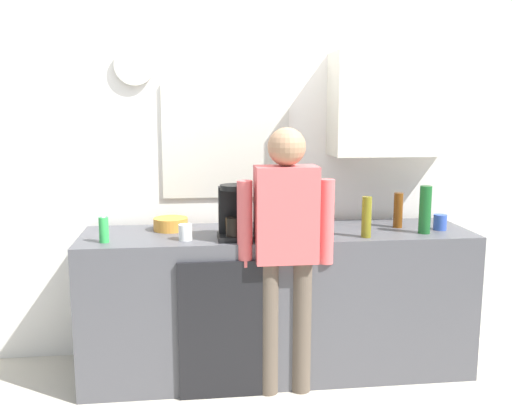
{
  "coord_description": "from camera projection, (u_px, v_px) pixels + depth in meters",
  "views": [
    {
      "loc": [
        -0.56,
        -3.18,
        1.71
      ],
      "look_at": [
        -0.15,
        0.25,
        1.11
      ],
      "focal_mm": 39.82,
      "sensor_mm": 36.0,
      "label": 1
    }
  ],
  "objects": [
    {
      "name": "bottle_green_wine",
      "position": [
        425.0,
        210.0,
        3.54
      ],
      "size": [
        0.07,
        0.07,
        0.3
      ],
      "primitive_type": "cylinder",
      "color": "#195923",
      "rests_on": "kitchen_counter"
    },
    {
      "name": "bottle_olive_oil",
      "position": [
        367.0,
        217.0,
        3.43
      ],
      "size": [
        0.06,
        0.06,
        0.25
      ],
      "primitive_type": "cylinder",
      "color": "olive",
      "rests_on": "kitchen_counter"
    },
    {
      "name": "cup_white_mug",
      "position": [
        185.0,
        232.0,
        3.37
      ],
      "size": [
        0.08,
        0.08,
        0.09
      ],
      "primitive_type": "cylinder",
      "color": "white",
      "rests_on": "kitchen_counter"
    },
    {
      "name": "potted_plant",
      "position": [
        278.0,
        211.0,
        3.6
      ],
      "size": [
        0.15,
        0.15,
        0.23
      ],
      "color": "#9E5638",
      "rests_on": "kitchen_counter"
    },
    {
      "name": "bottle_dark_sauce",
      "position": [
        244.0,
        218.0,
        3.59
      ],
      "size": [
        0.06,
        0.06,
        0.18
      ],
      "primitive_type": "cylinder",
      "color": "black",
      "rests_on": "kitchen_counter"
    },
    {
      "name": "cup_yellow_cup",
      "position": [
        268.0,
        218.0,
        3.83
      ],
      "size": [
        0.07,
        0.07,
        0.08
      ],
      "primitive_type": "cylinder",
      "color": "yellow",
      "rests_on": "kitchen_counter"
    },
    {
      "name": "back_wall_assembly",
      "position": [
        285.0,
        157.0,
        3.93
      ],
      "size": [
        4.06,
        0.42,
        2.6
      ],
      "color": "white",
      "rests_on": "ground_plane"
    },
    {
      "name": "dish_soap",
      "position": [
        104.0,
        229.0,
        3.31
      ],
      "size": [
        0.06,
        0.06,
        0.18
      ],
      "color": "green",
      "rests_on": "kitchen_counter"
    },
    {
      "name": "cup_blue_mug",
      "position": [
        440.0,
        222.0,
        3.65
      ],
      "size": [
        0.08,
        0.08,
        0.1
      ],
      "primitive_type": "cylinder",
      "color": "#3351B2",
      "rests_on": "kitchen_counter"
    },
    {
      "name": "dishwasher_panel",
      "position": [
        226.0,
        331.0,
        3.33
      ],
      "size": [
        0.56,
        0.02,
        0.84
      ],
      "primitive_type": "cube",
      "color": "black",
      "rests_on": "ground_plane"
    },
    {
      "name": "mixing_bowl",
      "position": [
        171.0,
        224.0,
        3.65
      ],
      "size": [
        0.22,
        0.22,
        0.08
      ],
      "primitive_type": "cylinder",
      "color": "orange",
      "rests_on": "kitchen_counter"
    },
    {
      "name": "kitchen_counter",
      "position": [
        277.0,
        302.0,
        3.68
      ],
      "size": [
        2.46,
        0.64,
        0.93
      ],
      "primitive_type": "cube",
      "color": "#4C4C51",
      "rests_on": "ground_plane"
    },
    {
      "name": "bottle_amber_beer",
      "position": [
        398.0,
        210.0,
        3.71
      ],
      "size": [
        0.06,
        0.06,
        0.23
      ],
      "primitive_type": "cylinder",
      "color": "brown",
      "rests_on": "kitchen_counter"
    },
    {
      "name": "person_at_sink",
      "position": [
        286.0,
        240.0,
        3.31
      ],
      "size": [
        0.57,
        0.22,
        1.6
      ],
      "rotation": [
        0.0,
        0.0,
        -0.2
      ],
      "color": "brown",
      "rests_on": "ground_plane"
    },
    {
      "name": "coffee_maker",
      "position": [
        234.0,
        214.0,
        3.4
      ],
      "size": [
        0.2,
        0.2,
        0.33
      ],
      "color": "black",
      "rests_on": "kitchen_counter"
    },
    {
      "name": "ground_plane",
      "position": [
        284.0,
        391.0,
        3.47
      ],
      "size": [
        8.0,
        8.0,
        0.0
      ],
      "primitive_type": "plane",
      "color": "beige"
    }
  ]
}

